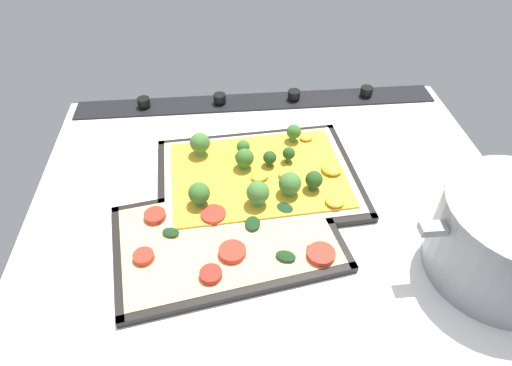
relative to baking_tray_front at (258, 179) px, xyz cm
name	(u,v)px	position (x,y,z in cm)	size (l,w,h in cm)	color
ground_plane	(274,205)	(-2.37, 5.00, -1.86)	(85.30, 70.52, 3.00)	white
stove_control_panel	(257,101)	(-2.37, -26.76, 0.18)	(81.89, 7.00, 2.60)	black
baking_tray_front	(258,179)	(0.00, 0.00, 0.00)	(38.05, 29.55, 1.30)	black
broccoli_pizza	(259,174)	(-0.06, 0.36, 1.59)	(35.50, 26.99, 6.00)	beige
baking_tray_back	(227,239)	(6.32, 13.85, 0.01)	(38.66, 28.15, 1.30)	black
veggie_pizza_back	(227,237)	(6.29, 14.06, 0.73)	(35.88, 25.38, 1.90)	#E1BD7C
cooking_pot	(510,239)	(-33.80, 22.98, 6.40)	(28.40, 21.63, 15.85)	gray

